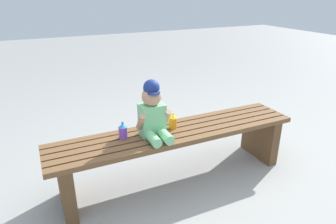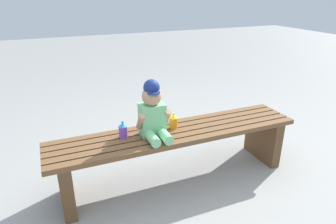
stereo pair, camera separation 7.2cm
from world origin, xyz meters
name	(u,v)px [view 1 (the left image)]	position (x,y,z in m)	size (l,w,h in m)	color
ground_plane	(176,178)	(0.00, 0.00, 0.00)	(16.00, 16.00, 0.00)	#999993
park_bench	(176,145)	(0.00, 0.00, 0.29)	(1.86, 0.38, 0.42)	brown
child_figure	(153,112)	(-0.19, -0.01, 0.59)	(0.23, 0.27, 0.40)	#7FCC8C
sippy_cup_left	(123,130)	(-0.39, 0.05, 0.47)	(0.06, 0.06, 0.12)	#8C4CCC
sippy_cup_right	(173,121)	(-0.01, 0.05, 0.47)	(0.06, 0.06, 0.12)	orange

